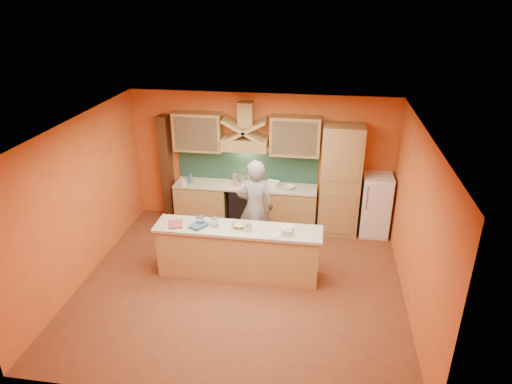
# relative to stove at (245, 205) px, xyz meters

# --- Properties ---
(floor) EXTENTS (5.50, 5.00, 0.01)m
(floor) POSITION_rel_stove_xyz_m (0.30, -2.20, -0.45)
(floor) COLOR brown
(floor) RESTS_ON ground
(ceiling) EXTENTS (5.50, 5.00, 0.01)m
(ceiling) POSITION_rel_stove_xyz_m (0.30, -2.20, 2.35)
(ceiling) COLOR white
(ceiling) RESTS_ON wall_back
(wall_back) EXTENTS (5.50, 0.02, 2.80)m
(wall_back) POSITION_rel_stove_xyz_m (0.30, 0.30, 0.95)
(wall_back) COLOR orange
(wall_back) RESTS_ON floor
(wall_front) EXTENTS (5.50, 0.02, 2.80)m
(wall_front) POSITION_rel_stove_xyz_m (0.30, -4.70, 0.95)
(wall_front) COLOR orange
(wall_front) RESTS_ON floor
(wall_left) EXTENTS (0.02, 5.00, 2.80)m
(wall_left) POSITION_rel_stove_xyz_m (-2.45, -2.20, 0.95)
(wall_left) COLOR orange
(wall_left) RESTS_ON floor
(wall_right) EXTENTS (0.02, 5.00, 2.80)m
(wall_right) POSITION_rel_stove_xyz_m (3.05, -2.20, 0.95)
(wall_right) COLOR orange
(wall_right) RESTS_ON floor
(base_cabinet_left) EXTENTS (1.10, 0.60, 0.86)m
(base_cabinet_left) POSITION_rel_stove_xyz_m (-0.95, 0.00, -0.02)
(base_cabinet_left) COLOR tan
(base_cabinet_left) RESTS_ON floor
(base_cabinet_right) EXTENTS (1.10, 0.60, 0.86)m
(base_cabinet_right) POSITION_rel_stove_xyz_m (0.95, 0.00, -0.02)
(base_cabinet_right) COLOR tan
(base_cabinet_right) RESTS_ON floor
(counter_top) EXTENTS (3.00, 0.62, 0.04)m
(counter_top) POSITION_rel_stove_xyz_m (-0.00, 0.00, 0.45)
(counter_top) COLOR beige
(counter_top) RESTS_ON base_cabinet_left
(stove) EXTENTS (0.60, 0.58, 0.90)m
(stove) POSITION_rel_stove_xyz_m (0.00, 0.00, 0.00)
(stove) COLOR black
(stove) RESTS_ON floor
(backsplash) EXTENTS (3.00, 0.03, 0.70)m
(backsplash) POSITION_rel_stove_xyz_m (-0.00, 0.28, 0.80)
(backsplash) COLOR #1C3E2F
(backsplash) RESTS_ON wall_back
(range_hood) EXTENTS (0.92, 0.50, 0.24)m
(range_hood) POSITION_rel_stove_xyz_m (0.00, 0.05, 1.37)
(range_hood) COLOR tan
(range_hood) RESTS_ON wall_back
(hood_chimney) EXTENTS (0.30, 0.30, 0.50)m
(hood_chimney) POSITION_rel_stove_xyz_m (0.00, 0.15, 1.95)
(hood_chimney) COLOR tan
(hood_chimney) RESTS_ON wall_back
(upper_cabinet_left) EXTENTS (1.00, 0.35, 0.80)m
(upper_cabinet_left) POSITION_rel_stove_xyz_m (-1.00, 0.12, 1.55)
(upper_cabinet_left) COLOR tan
(upper_cabinet_left) RESTS_ON wall_back
(upper_cabinet_right) EXTENTS (1.00, 0.35, 0.80)m
(upper_cabinet_right) POSITION_rel_stove_xyz_m (1.00, 0.12, 1.55)
(upper_cabinet_right) COLOR tan
(upper_cabinet_right) RESTS_ON wall_back
(pantry_column) EXTENTS (0.80, 0.60, 2.30)m
(pantry_column) POSITION_rel_stove_xyz_m (1.95, 0.00, 0.70)
(pantry_column) COLOR tan
(pantry_column) RESTS_ON floor
(fridge) EXTENTS (0.58, 0.60, 1.30)m
(fridge) POSITION_rel_stove_xyz_m (2.70, 0.00, 0.20)
(fridge) COLOR white
(fridge) RESTS_ON floor
(trim_column_left) EXTENTS (0.20, 0.30, 2.30)m
(trim_column_left) POSITION_rel_stove_xyz_m (-1.75, 0.15, 0.70)
(trim_column_left) COLOR #472816
(trim_column_left) RESTS_ON floor
(island_body) EXTENTS (2.80, 0.55, 0.88)m
(island_body) POSITION_rel_stove_xyz_m (0.20, -1.90, -0.01)
(island_body) COLOR tan
(island_body) RESTS_ON floor
(island_top) EXTENTS (2.90, 0.62, 0.05)m
(island_top) POSITION_rel_stove_xyz_m (0.20, -1.90, 0.47)
(island_top) COLOR beige
(island_top) RESTS_ON island_body
(person) EXTENTS (0.73, 0.52, 1.92)m
(person) POSITION_rel_stove_xyz_m (0.39, -1.14, 0.51)
(person) COLOR gray
(person) RESTS_ON floor
(pot_large) EXTENTS (0.23, 0.23, 0.17)m
(pot_large) POSITION_rel_stove_xyz_m (-0.12, 0.03, 0.54)
(pot_large) COLOR #AEADB4
(pot_large) RESTS_ON stove
(pot_small) EXTENTS (0.23, 0.23, 0.13)m
(pot_small) POSITION_rel_stove_xyz_m (0.15, 0.06, 0.51)
(pot_small) COLOR silver
(pot_small) RESTS_ON stove
(soap_bottle_a) EXTENTS (0.11, 0.11, 0.19)m
(soap_bottle_a) POSITION_rel_stove_xyz_m (-1.28, -0.24, 0.56)
(soap_bottle_a) COLOR silver
(soap_bottle_a) RESTS_ON counter_top
(soap_bottle_b) EXTENTS (0.13, 0.13, 0.25)m
(soap_bottle_b) POSITION_rel_stove_xyz_m (-1.18, -0.04, 0.59)
(soap_bottle_b) COLOR #32638B
(soap_bottle_b) RESTS_ON counter_top
(bowl_back) EXTENTS (0.28, 0.28, 0.07)m
(bowl_back) POSITION_rel_stove_xyz_m (0.92, -0.06, 0.50)
(bowl_back) COLOR silver
(bowl_back) RESTS_ON counter_top
(dish_rack) EXTENTS (0.30, 0.26, 0.09)m
(dish_rack) POSITION_rel_stove_xyz_m (0.57, 0.09, 0.51)
(dish_rack) COLOR white
(dish_rack) RESTS_ON counter_top
(book_lower) EXTENTS (0.32, 0.37, 0.03)m
(book_lower) POSITION_rel_stove_xyz_m (-1.00, -1.99, 0.51)
(book_lower) COLOR #A9413C
(book_lower) RESTS_ON island_top
(book_upper) EXTENTS (0.34, 0.37, 0.02)m
(book_upper) POSITION_rel_stove_xyz_m (-0.56, -1.90, 0.53)
(book_upper) COLOR #3C6285
(book_upper) RESTS_ON island_top
(jar_large) EXTENTS (0.16, 0.16, 0.15)m
(jar_large) POSITION_rel_stove_xyz_m (-0.46, -1.88, 0.57)
(jar_large) COLOR silver
(jar_large) RESTS_ON island_top
(jar_small) EXTENTS (0.13, 0.13, 0.15)m
(jar_small) POSITION_rel_stove_xyz_m (-0.21, -1.89, 0.57)
(jar_small) COLOR silver
(jar_small) RESTS_ON island_top
(kitchen_scale) EXTENTS (0.13, 0.13, 0.09)m
(kitchen_scale) POSITION_rel_stove_xyz_m (0.38, -1.96, 0.54)
(kitchen_scale) COLOR silver
(kitchen_scale) RESTS_ON island_top
(mixing_bowl) EXTENTS (0.26, 0.26, 0.06)m
(mixing_bowl) POSITION_rel_stove_xyz_m (0.22, -1.86, 0.53)
(mixing_bowl) COLOR white
(mixing_bowl) RESTS_ON island_top
(cloth) EXTENTS (0.27, 0.25, 0.01)m
(cloth) POSITION_rel_stove_xyz_m (0.88, -2.06, 0.50)
(cloth) COLOR beige
(cloth) RESTS_ON island_top
(grocery_bag_a) EXTENTS (0.25, 0.24, 0.12)m
(grocery_bag_a) POSITION_rel_stove_xyz_m (1.04, -1.96, 0.56)
(grocery_bag_a) COLOR #EDE3C3
(grocery_bag_a) RESTS_ON island_top
(grocery_bag_b) EXTENTS (0.17, 0.13, 0.10)m
(grocery_bag_b) POSITION_rel_stove_xyz_m (1.05, -2.02, 0.55)
(grocery_bag_b) COLOR beige
(grocery_bag_b) RESTS_ON island_top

